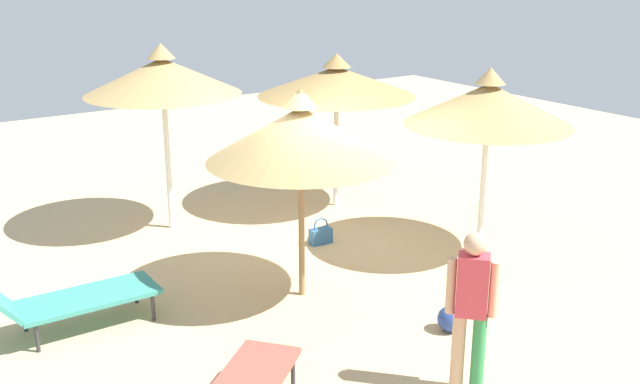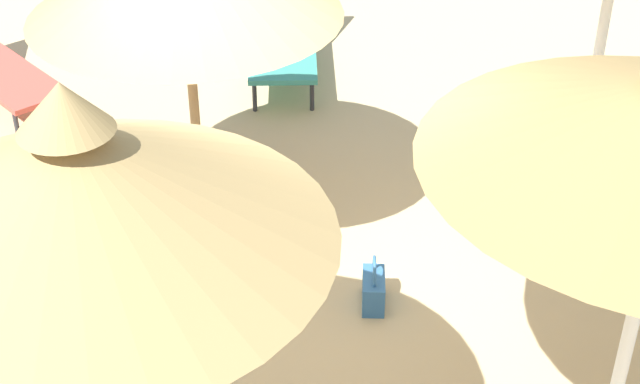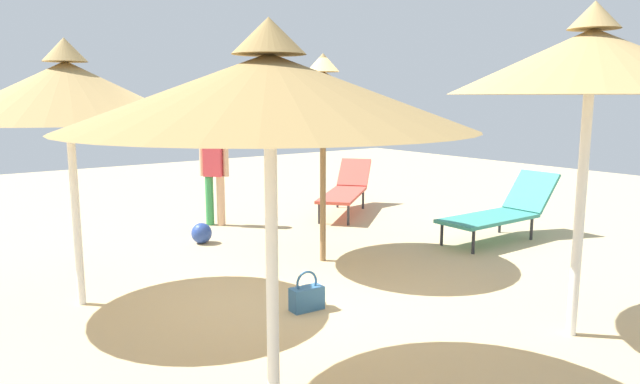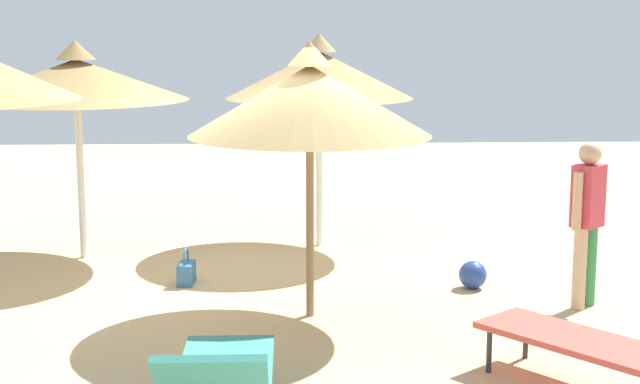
{
  "view_description": "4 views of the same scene",
  "coord_description": "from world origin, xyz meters",
  "px_view_note": "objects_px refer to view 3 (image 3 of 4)",
  "views": [
    {
      "loc": [
        -7.54,
        5.21,
        4.0
      ],
      "look_at": [
        0.04,
        0.06,
        1.07
      ],
      "focal_mm": 41.79,
      "sensor_mm": 36.0,
      "label": 1
    },
    {
      "loc": [
        0.22,
        -5.52,
        4.22
      ],
      "look_at": [
        0.41,
        -0.09,
        0.71
      ],
      "focal_mm": 52.55,
      "sensor_mm": 36.0,
      "label": 2
    },
    {
      "loc": [
        5.13,
        -3.51,
        2.05
      ],
      "look_at": [
        -0.06,
        0.33,
        0.97
      ],
      "focal_mm": 32.35,
      "sensor_mm": 36.0,
      "label": 3
    },
    {
      "loc": [
        -0.24,
        9.34,
        2.74
      ],
      "look_at": [
        -0.62,
        0.03,
        1.06
      ],
      "focal_mm": 53.75,
      "sensor_mm": 36.0,
      "label": 4
    }
  ],
  "objects_px": {
    "parasol_umbrella_far_right": "(323,98)",
    "parasol_umbrella_edge": "(591,62)",
    "lounge_chair_back": "(346,189)",
    "person_standing_near_right": "(214,168)",
    "beach_ball": "(202,233)",
    "parasol_umbrella_front": "(270,92)",
    "handbag": "(307,297)",
    "parasol_umbrella_center": "(67,91)",
    "lounge_chair_far_left": "(502,210)"
  },
  "relations": [
    {
      "from": "parasol_umbrella_far_right",
      "to": "person_standing_near_right",
      "type": "xyz_separation_m",
      "value": [
        -2.65,
        -0.17,
        -1.11
      ]
    },
    {
      "from": "parasol_umbrella_edge",
      "to": "lounge_chair_far_left",
      "type": "distance_m",
      "value": 3.89
    },
    {
      "from": "lounge_chair_back",
      "to": "parasol_umbrella_center",
      "type": "bearing_deg",
      "value": -68.25
    },
    {
      "from": "parasol_umbrella_far_right",
      "to": "lounge_chair_back",
      "type": "relative_size",
      "value": 1.24
    },
    {
      "from": "parasol_umbrella_edge",
      "to": "beach_ball",
      "type": "relative_size",
      "value": 9.65
    },
    {
      "from": "parasol_umbrella_center",
      "to": "lounge_chair_back",
      "type": "relative_size",
      "value": 1.25
    },
    {
      "from": "parasol_umbrella_far_right",
      "to": "beach_ball",
      "type": "height_order",
      "value": "parasol_umbrella_far_right"
    },
    {
      "from": "lounge_chair_back",
      "to": "lounge_chair_far_left",
      "type": "xyz_separation_m",
      "value": [
        2.85,
        0.56,
        0.0
      ]
    },
    {
      "from": "handbag",
      "to": "parasol_umbrella_far_right",
      "type": "bearing_deg",
      "value": 137.99
    },
    {
      "from": "parasol_umbrella_front",
      "to": "lounge_chair_far_left",
      "type": "distance_m",
      "value": 5.65
    },
    {
      "from": "lounge_chair_far_left",
      "to": "beach_ball",
      "type": "relative_size",
      "value": 6.89
    },
    {
      "from": "lounge_chair_far_left",
      "to": "handbag",
      "type": "distance_m",
      "value": 3.92
    },
    {
      "from": "lounge_chair_far_left",
      "to": "handbag",
      "type": "xyz_separation_m",
      "value": [
        0.61,
        -3.86,
        -0.3
      ]
    },
    {
      "from": "lounge_chair_back",
      "to": "handbag",
      "type": "height_order",
      "value": "lounge_chair_back"
    },
    {
      "from": "parasol_umbrella_center",
      "to": "beach_ball",
      "type": "xyz_separation_m",
      "value": [
        -1.51,
        2.0,
        -1.95
      ]
    },
    {
      "from": "handbag",
      "to": "parasol_umbrella_center",
      "type": "bearing_deg",
      "value": -130.6
    },
    {
      "from": "lounge_chair_far_left",
      "to": "parasol_umbrella_edge",
      "type": "bearing_deg",
      "value": -43.7
    },
    {
      "from": "parasol_umbrella_center",
      "to": "beach_ball",
      "type": "relative_size",
      "value": 8.92
    },
    {
      "from": "parasol_umbrella_edge",
      "to": "lounge_chair_back",
      "type": "height_order",
      "value": "parasol_umbrella_edge"
    },
    {
      "from": "lounge_chair_back",
      "to": "person_standing_near_right",
      "type": "relative_size",
      "value": 1.28
    },
    {
      "from": "parasol_umbrella_far_right",
      "to": "handbag",
      "type": "relative_size",
      "value": 6.48
    },
    {
      "from": "lounge_chair_back",
      "to": "person_standing_near_right",
      "type": "bearing_deg",
      "value": -101.09
    },
    {
      "from": "parasol_umbrella_far_right",
      "to": "handbag",
      "type": "distance_m",
      "value": 2.55
    },
    {
      "from": "lounge_chair_back",
      "to": "beach_ball",
      "type": "distance_m",
      "value": 3.06
    },
    {
      "from": "handbag",
      "to": "person_standing_near_right",
      "type": "bearing_deg",
      "value": 166.05
    },
    {
      "from": "parasol_umbrella_far_right",
      "to": "parasol_umbrella_edge",
      "type": "bearing_deg",
      "value": 6.76
    },
    {
      "from": "parasol_umbrella_center",
      "to": "person_standing_near_right",
      "type": "bearing_deg",
      "value": 132.42
    },
    {
      "from": "lounge_chair_back",
      "to": "beach_ball",
      "type": "xyz_separation_m",
      "value": [
        0.49,
        -3.01,
        -0.28
      ]
    },
    {
      "from": "person_standing_near_right",
      "to": "beach_ball",
      "type": "distance_m",
      "value": 1.4
    },
    {
      "from": "person_standing_near_right",
      "to": "parasol_umbrella_far_right",
      "type": "bearing_deg",
      "value": 3.66
    },
    {
      "from": "parasol_umbrella_far_right",
      "to": "beach_ball",
      "type": "xyz_separation_m",
      "value": [
        -1.71,
        -0.85,
        -1.88
      ]
    },
    {
      "from": "parasol_umbrella_front",
      "to": "handbag",
      "type": "relative_size",
      "value": 6.44
    },
    {
      "from": "parasol_umbrella_edge",
      "to": "lounge_chair_back",
      "type": "distance_m",
      "value": 5.91
    },
    {
      "from": "parasol_umbrella_front",
      "to": "parasol_umbrella_center",
      "type": "bearing_deg",
      "value": -169.46
    },
    {
      "from": "lounge_chair_back",
      "to": "beach_ball",
      "type": "height_order",
      "value": "lounge_chair_back"
    },
    {
      "from": "parasol_umbrella_far_right",
      "to": "beach_ball",
      "type": "distance_m",
      "value": 2.68
    },
    {
      "from": "lounge_chair_back",
      "to": "parasol_umbrella_far_right",
      "type": "bearing_deg",
      "value": -44.43
    },
    {
      "from": "parasol_umbrella_edge",
      "to": "handbag",
      "type": "height_order",
      "value": "parasol_umbrella_edge"
    },
    {
      "from": "person_standing_near_right",
      "to": "handbag",
      "type": "relative_size",
      "value": 4.08
    },
    {
      "from": "parasol_umbrella_edge",
      "to": "lounge_chair_far_left",
      "type": "relative_size",
      "value": 1.4
    },
    {
      "from": "lounge_chair_back",
      "to": "parasol_umbrella_front",
      "type": "bearing_deg",
      "value": -43.23
    },
    {
      "from": "beach_ball",
      "to": "parasol_umbrella_edge",
      "type": "bearing_deg",
      "value": 14.24
    },
    {
      "from": "parasol_umbrella_front",
      "to": "lounge_chair_far_left",
      "type": "height_order",
      "value": "parasol_umbrella_front"
    },
    {
      "from": "parasol_umbrella_far_right",
      "to": "beach_ball",
      "type": "bearing_deg",
      "value": -153.43
    },
    {
      "from": "parasol_umbrella_center",
      "to": "lounge_chair_far_left",
      "type": "distance_m",
      "value": 5.87
    },
    {
      "from": "lounge_chair_back",
      "to": "person_standing_near_right",
      "type": "xyz_separation_m",
      "value": [
        -0.45,
        -2.32,
        0.49
      ]
    },
    {
      "from": "lounge_chair_far_left",
      "to": "person_standing_near_right",
      "type": "distance_m",
      "value": 4.42
    },
    {
      "from": "parasol_umbrella_far_right",
      "to": "lounge_chair_back",
      "type": "height_order",
      "value": "parasol_umbrella_far_right"
    },
    {
      "from": "parasol_umbrella_front",
      "to": "parasol_umbrella_edge",
      "type": "bearing_deg",
      "value": 78.82
    },
    {
      "from": "parasol_umbrella_center",
      "to": "parasol_umbrella_edge",
      "type": "bearing_deg",
      "value": 44.21
    }
  ]
}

